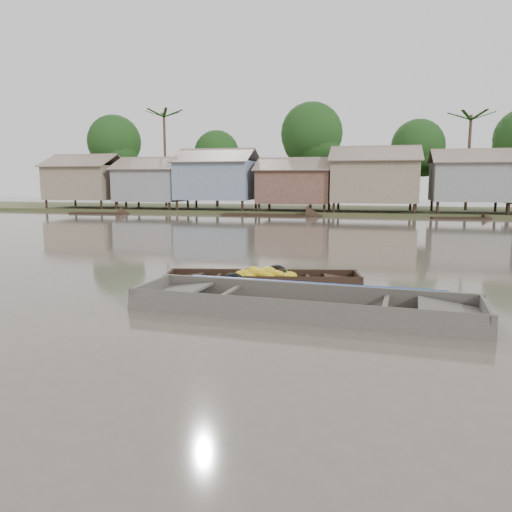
# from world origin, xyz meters

# --- Properties ---
(ground) EXTENTS (120.00, 120.00, 0.00)m
(ground) POSITION_xyz_m (0.00, 0.00, 0.00)
(ground) COLOR #51493E
(ground) RESTS_ON ground
(riverbank) EXTENTS (120.00, 12.47, 10.22)m
(riverbank) POSITION_xyz_m (3.03, 31.86, 3.07)
(riverbank) COLOR #384723
(riverbank) RESTS_ON ground
(banana_boat) EXTENTS (5.15, 2.16, 0.69)m
(banana_boat) POSITION_xyz_m (-0.15, 0.97, 0.13)
(banana_boat) COLOR black
(banana_boat) RESTS_ON ground
(viewer_boat) EXTENTS (7.25, 2.36, 0.57)m
(viewer_boat) POSITION_xyz_m (1.31, -1.39, 0.05)
(viewer_boat) COLOR #3F3B35
(viewer_boat) RESTS_ON ground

